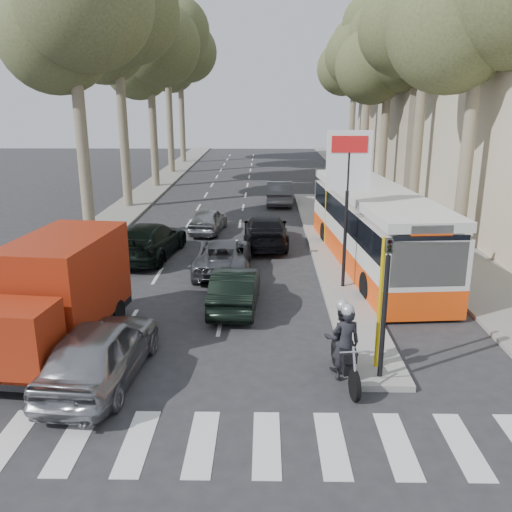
{
  "coord_description": "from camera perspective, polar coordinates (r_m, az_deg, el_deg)",
  "views": [
    {
      "loc": [
        0.43,
        -13.32,
        6.66
      ],
      "look_at": [
        0.16,
        3.85,
        1.6
      ],
      "focal_mm": 38.0,
      "sensor_mm": 36.0,
      "label": 1
    }
  ],
  "objects": [
    {
      "name": "ground",
      "position": [
        14.89,
        -0.87,
        -10.14
      ],
      "size": [
        120.0,
        120.0,
        0.0
      ],
      "primitive_type": "plane",
      "color": "#28282B",
      "rests_on": "ground"
    },
    {
      "name": "sidewalk_right",
      "position": [
        39.73,
        12.84,
        6.45
      ],
      "size": [
        3.2,
        70.0,
        0.12
      ],
      "primitive_type": "cube",
      "color": "gray",
      "rests_on": "ground"
    },
    {
      "name": "median_left",
      "position": [
        42.68,
        -10.59,
        7.25
      ],
      "size": [
        2.4,
        64.0,
        0.12
      ],
      "primitive_type": "cube",
      "color": "gray",
      "rests_on": "ground"
    },
    {
      "name": "traffic_island",
      "position": [
        25.35,
        7.25,
        1.24
      ],
      "size": [
        1.5,
        26.0,
        0.16
      ],
      "primitive_type": "cube",
      "color": "gray",
      "rests_on": "ground"
    },
    {
      "name": "building_far",
      "position": [
        49.67,
        19.45,
        17.09
      ],
      "size": [
        11.0,
        20.0,
        16.0
      ],
      "primitive_type": "cube",
      "color": "#B7A88E",
      "rests_on": "ground"
    },
    {
      "name": "billboard",
      "position": [
        18.76,
        9.6,
        7.13
      ],
      "size": [
        1.5,
        12.1,
        5.6
      ],
      "color": "yellow",
      "rests_on": "ground"
    },
    {
      "name": "traffic_light_island",
      "position": [
        12.84,
        13.54,
        -3.02
      ],
      "size": [
        0.16,
        0.41,
        3.6
      ],
      "color": "black",
      "rests_on": "ground"
    },
    {
      "name": "tree_l_a",
      "position": [
        27.01,
        -18.62,
        23.56
      ],
      "size": [
        7.4,
        7.2,
        14.1
      ],
      "color": "#6B604C",
      "rests_on": "ground"
    },
    {
      "name": "tree_l_b",
      "position": [
        34.75,
        -14.29,
        23.26
      ],
      "size": [
        7.4,
        7.2,
        14.88
      ],
      "color": "#6B604C",
      "rests_on": "ground"
    },
    {
      "name": "tree_l_c",
      "position": [
        42.37,
        -10.99,
        20.72
      ],
      "size": [
        7.4,
        7.2,
        13.71
      ],
      "color": "#6B604C",
      "rests_on": "ground"
    },
    {
      "name": "tree_l_d",
      "position": [
        50.38,
        -9.27,
        22.04
      ],
      "size": [
        7.4,
        7.2,
        15.66
      ],
      "color": "#6B604C",
      "rests_on": "ground"
    },
    {
      "name": "tree_l_e",
      "position": [
        58.18,
        -7.9,
        20.29
      ],
      "size": [
        7.4,
        7.2,
        14.49
      ],
      "color": "#6B604C",
      "rests_on": "ground"
    },
    {
      "name": "tree_r_b",
      "position": [
        32.98,
        17.96,
        23.99
      ],
      "size": [
        7.4,
        7.2,
        15.27
      ],
      "color": "#6B604C",
      "rests_on": "ground"
    },
    {
      "name": "tree_r_c",
      "position": [
        40.47,
        14.05,
        20.27
      ],
      "size": [
        7.4,
        7.2,
        13.32
      ],
      "color": "#6B604C",
      "rests_on": "ground"
    },
    {
      "name": "tree_r_d",
      "position": [
        48.42,
        12.08,
        21.32
      ],
      "size": [
        7.4,
        7.2,
        14.88
      ],
      "color": "#6B604C",
      "rests_on": "ground"
    },
    {
      "name": "tree_r_e",
      "position": [
        56.24,
        10.54,
        19.96
      ],
      "size": [
        7.4,
        7.2,
        14.1
      ],
      "color": "#6B604C",
      "rests_on": "ground"
    },
    {
      "name": "silver_hatchback",
      "position": [
        13.73,
        -16.07,
        -9.6
      ],
      "size": [
        2.25,
        4.76,
        1.57
      ],
      "primitive_type": "imported",
      "rotation": [
        0.0,
        0.0,
        3.06
      ],
      "color": "#919398",
      "rests_on": "ground"
    },
    {
      "name": "dark_hatchback",
      "position": [
        17.7,
        -2.17,
        -3.38
      ],
      "size": [
        1.59,
        4.09,
        1.33
      ],
      "primitive_type": "imported",
      "rotation": [
        0.0,
        0.0,
        3.09
      ],
      "color": "black",
      "rests_on": "ground"
    },
    {
      "name": "queue_car_a",
      "position": [
        21.41,
        -3.47,
        0.07
      ],
      "size": [
        2.15,
        4.62,
        1.28
      ],
      "primitive_type": "imported",
      "rotation": [
        0.0,
        0.0,
        3.15
      ],
      "color": "#4D4E54",
      "rests_on": "ground"
    },
    {
      "name": "queue_car_b",
      "position": [
        25.11,
        1.01,
        2.73
      ],
      "size": [
        2.11,
        4.99,
        1.44
      ],
      "primitive_type": "imported",
      "rotation": [
        0.0,
        0.0,
        3.16
      ],
      "color": "black",
      "rests_on": "ground"
    },
    {
      "name": "queue_car_c",
      "position": [
        27.68,
        -5.07,
        3.78
      ],
      "size": [
        1.9,
        3.86,
        1.27
      ],
      "primitive_type": "imported",
      "rotation": [
        0.0,
        0.0,
        3.03
      ],
      "color": "gray",
      "rests_on": "ground"
    },
    {
      "name": "queue_car_d",
      "position": [
        35.02,
        2.5,
        6.69
      ],
      "size": [
        1.69,
        4.57,
        1.5
      ],
      "primitive_type": "imported",
      "rotation": [
        0.0,
        0.0,
        3.12
      ],
      "color": "#4C4D53",
      "rests_on": "ground"
    },
    {
      "name": "queue_car_e",
      "position": [
        23.6,
        -11.15,
        1.62
      ],
      "size": [
        2.79,
        5.45,
        1.51
      ],
      "primitive_type": "imported",
      "rotation": [
        0.0,
        0.0,
        3.01
      ],
      "color": "black",
      "rests_on": "ground"
    },
    {
      "name": "red_truck",
      "position": [
        15.5,
        -20.15,
        -3.68
      ],
      "size": [
        2.73,
        5.87,
        3.03
      ],
      "rotation": [
        0.0,
        0.0,
        -0.11
      ],
      "color": "black",
      "rests_on": "ground"
    },
    {
      "name": "city_bus",
      "position": [
        22.32,
        12.19,
        3.16
      ],
      "size": [
        3.63,
        12.28,
        3.19
      ],
      "rotation": [
        0.0,
        0.0,
        0.08
      ],
      "color": "#F9480D",
      "rests_on": "ground"
    },
    {
      "name": "motorcycle",
      "position": [
        13.5,
        9.17,
        -8.97
      ],
      "size": [
        0.94,
        2.37,
        2.02
      ],
      "rotation": [
        0.0,
        0.0,
        0.12
      ],
      "color": "black",
      "rests_on": "ground"
    },
    {
      "name": "pedestrian_near",
      "position": [
        25.17,
        18.8,
        2.72
      ],
      "size": [
        1.06,
        1.24,
        1.91
      ],
      "primitive_type": "imported",
      "rotation": [
        0.0,
        0.0,
        2.14
      ],
      "color": "#3E2F47",
      "rests_on": "sidewalk_right"
    },
    {
      "name": "pedestrian_far",
      "position": [
        28.49,
        14.67,
        4.36
      ],
      "size": [
        1.19,
        1.01,
        1.7
      ],
      "primitive_type": "imported",
      "rotation": [
        0.0,
        0.0,
        3.72
      ],
      "color": "#5F5847",
      "rests_on": "sidewalk_right"
    }
  ]
}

